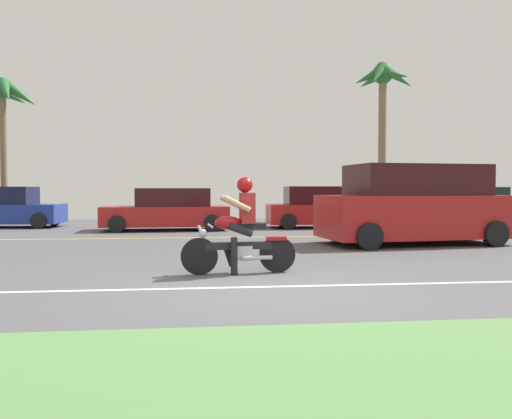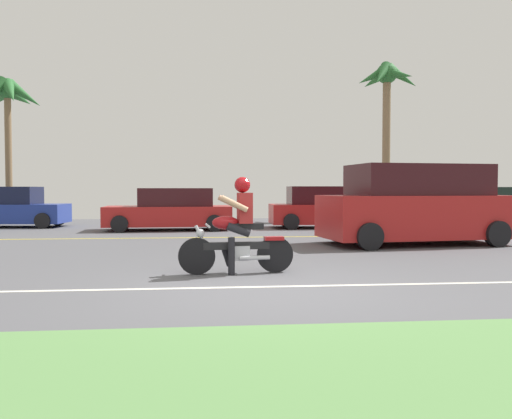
{
  "view_description": "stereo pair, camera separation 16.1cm",
  "coord_description": "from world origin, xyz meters",
  "px_view_note": "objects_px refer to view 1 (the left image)",
  "views": [
    {
      "loc": [
        -1.01,
        -7.37,
        1.41
      ],
      "look_at": [
        0.34,
        4.45,
        0.95
      ],
      "focal_mm": 37.26,
      "sensor_mm": 36.0,
      "label": 1
    },
    {
      "loc": [
        -0.85,
        -7.39,
        1.41
      ],
      "look_at": [
        0.34,
        4.45,
        0.95
      ],
      "focal_mm": 37.26,
      "sensor_mm": 36.0,
      "label": 2
    }
  ],
  "objects_px": {
    "parked_car_3": "(471,208)",
    "motorcyclist": "(240,233)",
    "palm_tree_0": "(2,101)",
    "palm_tree_1": "(382,90)",
    "suv_nearby": "(414,206)",
    "parked_car_0": "(8,208)",
    "parked_car_2": "(326,208)",
    "parked_car_1": "(168,210)"
  },
  "relations": [
    {
      "from": "parked_car_3",
      "to": "motorcyclist",
      "type": "bearing_deg",
      "value": -133.1
    },
    {
      "from": "parked_car_0",
      "to": "parked_car_2",
      "type": "distance_m",
      "value": 11.73
    },
    {
      "from": "parked_car_2",
      "to": "parked_car_3",
      "type": "xyz_separation_m",
      "value": [
        5.73,
        0.2,
        -0.01
      ]
    },
    {
      "from": "parked_car_0",
      "to": "motorcyclist",
      "type": "bearing_deg",
      "value": -56.83
    },
    {
      "from": "motorcyclist",
      "to": "parked_car_2",
      "type": "distance_m",
      "value": 10.98
    },
    {
      "from": "palm_tree_1",
      "to": "suv_nearby",
      "type": "bearing_deg",
      "value": -105.64
    },
    {
      "from": "parked_car_3",
      "to": "parked_car_0",
      "type": "bearing_deg",
      "value": 175.9
    },
    {
      "from": "motorcyclist",
      "to": "parked_car_3",
      "type": "relative_size",
      "value": 0.42
    },
    {
      "from": "motorcyclist",
      "to": "palm_tree_0",
      "type": "height_order",
      "value": "palm_tree_0"
    },
    {
      "from": "motorcyclist",
      "to": "parked_car_1",
      "type": "bearing_deg",
      "value": 99.89
    },
    {
      "from": "motorcyclist",
      "to": "palm_tree_0",
      "type": "distance_m",
      "value": 16.87
    },
    {
      "from": "parked_car_1",
      "to": "parked_car_2",
      "type": "bearing_deg",
      "value": 5.76
    },
    {
      "from": "suv_nearby",
      "to": "palm_tree_1",
      "type": "relative_size",
      "value": 0.68
    },
    {
      "from": "parked_car_3",
      "to": "palm_tree_1",
      "type": "height_order",
      "value": "palm_tree_1"
    },
    {
      "from": "suv_nearby",
      "to": "palm_tree_0",
      "type": "relative_size",
      "value": 0.83
    },
    {
      "from": "parked_car_1",
      "to": "parked_car_0",
      "type": "bearing_deg",
      "value": 161.23
    },
    {
      "from": "suv_nearby",
      "to": "parked_car_3",
      "type": "relative_size",
      "value": 1.08
    },
    {
      "from": "palm_tree_0",
      "to": "palm_tree_1",
      "type": "relative_size",
      "value": 0.82
    },
    {
      "from": "parked_car_0",
      "to": "parked_car_3",
      "type": "distance_m",
      "value": 17.41
    },
    {
      "from": "parked_car_3",
      "to": "palm_tree_0",
      "type": "bearing_deg",
      "value": 169.17
    },
    {
      "from": "palm_tree_0",
      "to": "motorcyclist",
      "type": "bearing_deg",
      "value": -58.51
    },
    {
      "from": "suv_nearby",
      "to": "palm_tree_0",
      "type": "xyz_separation_m",
      "value": [
        -13.36,
        9.65,
        3.99
      ]
    },
    {
      "from": "suv_nearby",
      "to": "palm_tree_0",
      "type": "bearing_deg",
      "value": 144.16
    },
    {
      "from": "palm_tree_0",
      "to": "parked_car_2",
      "type": "bearing_deg",
      "value": -16.41
    },
    {
      "from": "motorcyclist",
      "to": "suv_nearby",
      "type": "distance_m",
      "value": 6.45
    },
    {
      "from": "suv_nearby",
      "to": "parked_car_3",
      "type": "xyz_separation_m",
      "value": [
        4.91,
        6.15,
        -0.28
      ]
    },
    {
      "from": "parked_car_2",
      "to": "parked_car_3",
      "type": "bearing_deg",
      "value": 1.97
    },
    {
      "from": "motorcyclist",
      "to": "parked_car_0",
      "type": "height_order",
      "value": "motorcyclist"
    },
    {
      "from": "parked_car_0",
      "to": "parked_car_3",
      "type": "relative_size",
      "value": 0.84
    },
    {
      "from": "parked_car_1",
      "to": "palm_tree_0",
      "type": "distance_m",
      "value": 9.13
    },
    {
      "from": "motorcyclist",
      "to": "suv_nearby",
      "type": "bearing_deg",
      "value": 41.39
    },
    {
      "from": "parked_car_1",
      "to": "parked_car_3",
      "type": "bearing_deg",
      "value": 3.87
    },
    {
      "from": "parked_car_3",
      "to": "palm_tree_0",
      "type": "distance_m",
      "value": 19.08
    },
    {
      "from": "parked_car_0",
      "to": "parked_car_2",
      "type": "height_order",
      "value": "parked_car_2"
    },
    {
      "from": "parked_car_1",
      "to": "palm_tree_0",
      "type": "bearing_deg",
      "value": 148.03
    },
    {
      "from": "suv_nearby",
      "to": "palm_tree_1",
      "type": "xyz_separation_m",
      "value": [
        3.01,
        10.75,
        4.97
      ]
    },
    {
      "from": "suv_nearby",
      "to": "parked_car_1",
      "type": "distance_m",
      "value": 8.46
    },
    {
      "from": "parked_car_0",
      "to": "parked_car_1",
      "type": "distance_m",
      "value": 6.27
    },
    {
      "from": "parked_car_2",
      "to": "palm_tree_1",
      "type": "bearing_deg",
      "value": 51.4
    },
    {
      "from": "palm_tree_1",
      "to": "parked_car_1",
      "type": "bearing_deg",
      "value": -150.59
    },
    {
      "from": "suv_nearby",
      "to": "palm_tree_1",
      "type": "height_order",
      "value": "palm_tree_1"
    },
    {
      "from": "parked_car_1",
      "to": "palm_tree_1",
      "type": "relative_size",
      "value": 0.6
    }
  ]
}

